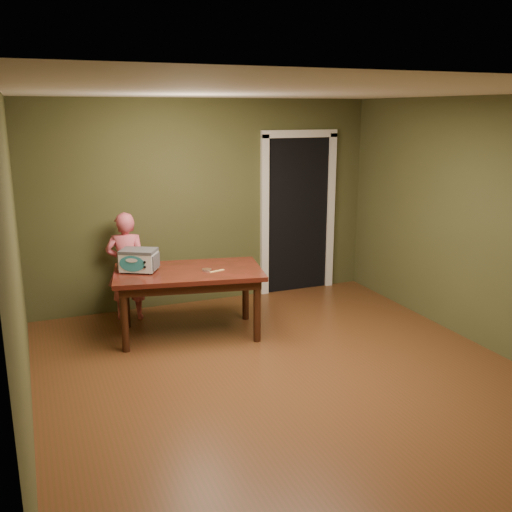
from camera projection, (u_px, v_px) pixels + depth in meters
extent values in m
plane|color=#5A2F19|center=(289.00, 379.00, 5.36)|extent=(5.00, 5.00, 0.00)
cube|color=#434625|center=(206.00, 203.00, 7.28)|extent=(4.50, 0.02, 2.60)
cube|color=#434625|center=(512.00, 352.00, 2.79)|extent=(4.50, 0.02, 2.60)
cube|color=#434625|center=(16.00, 271.00, 4.21)|extent=(0.02, 5.00, 2.60)
cube|color=#434625|center=(488.00, 226.00, 5.86)|extent=(0.02, 5.00, 2.60)
cube|color=white|center=(293.00, 92.00, 4.71)|extent=(4.50, 5.00, 0.02)
cube|color=black|center=(288.00, 212.00, 8.08)|extent=(0.90, 0.60, 2.10)
cube|color=black|center=(298.00, 216.00, 7.80)|extent=(0.90, 0.02, 2.10)
cube|color=white|center=(265.00, 218.00, 7.60)|extent=(0.10, 0.06, 2.20)
cube|color=white|center=(330.00, 213.00, 7.97)|extent=(0.10, 0.06, 2.20)
cube|color=white|center=(300.00, 134.00, 7.51)|extent=(1.10, 0.06, 0.10)
cube|color=#36150C|center=(188.00, 272.00, 6.26)|extent=(1.74, 1.19, 0.05)
cube|color=black|center=(189.00, 279.00, 6.28)|extent=(1.60, 1.05, 0.10)
cylinder|color=black|center=(124.00, 320.00, 5.89)|extent=(0.08, 0.08, 0.70)
cylinder|color=black|center=(126.00, 299.00, 6.55)|extent=(0.08, 0.08, 0.70)
cylinder|color=black|center=(257.00, 311.00, 6.15)|extent=(0.08, 0.08, 0.70)
cylinder|color=black|center=(246.00, 291.00, 6.82)|extent=(0.08, 0.08, 0.70)
cylinder|color=#4C4F54|center=(123.00, 273.00, 6.12)|extent=(0.03, 0.03, 0.02)
cylinder|color=#4C4F54|center=(129.00, 268.00, 6.31)|extent=(0.03, 0.03, 0.02)
cylinder|color=#4C4F54|center=(150.00, 274.00, 6.09)|extent=(0.03, 0.03, 0.02)
cylinder|color=#4C4F54|center=(156.00, 269.00, 6.28)|extent=(0.03, 0.03, 0.02)
cube|color=silver|center=(139.00, 261.00, 6.17)|extent=(0.45, 0.41, 0.21)
cube|color=#4C4F54|center=(138.00, 251.00, 6.14)|extent=(0.46, 0.42, 0.03)
cube|color=#4C4F54|center=(122.00, 260.00, 6.19)|extent=(0.13, 0.21, 0.16)
cube|color=#4C4F54|center=(156.00, 261.00, 6.15)|extent=(0.13, 0.21, 0.16)
ellipsoid|color=teal|center=(132.00, 264.00, 6.05)|extent=(0.25, 0.14, 0.17)
cylinder|color=black|center=(145.00, 262.00, 6.02)|extent=(0.03, 0.02, 0.03)
cylinder|color=black|center=(145.00, 267.00, 6.03)|extent=(0.02, 0.02, 0.02)
cylinder|color=silver|center=(207.00, 270.00, 6.22)|extent=(0.10, 0.10, 0.02)
cylinder|color=#472D17|center=(207.00, 269.00, 6.22)|extent=(0.09, 0.09, 0.01)
cube|color=#F7CC6B|center=(217.00, 271.00, 6.20)|extent=(0.18, 0.07, 0.01)
imported|color=#E05C6E|center=(127.00, 266.00, 6.77)|extent=(0.54, 0.43, 1.31)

